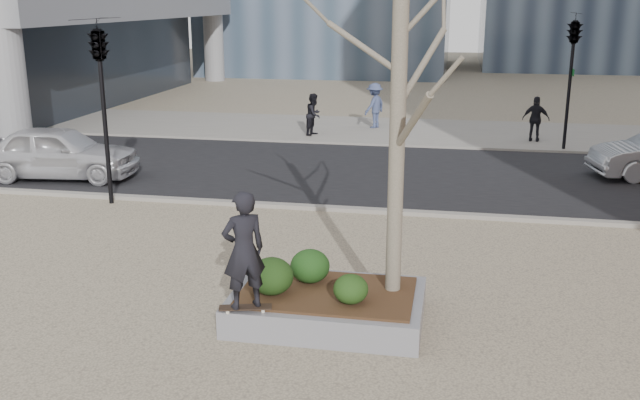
% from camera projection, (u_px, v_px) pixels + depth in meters
% --- Properties ---
extents(ground, '(120.00, 120.00, 0.00)m').
position_uv_depth(ground, '(266.00, 315.00, 11.52)').
color(ground, tan).
rests_on(ground, ground).
extents(street, '(60.00, 8.00, 0.02)m').
position_uv_depth(street, '(354.00, 172.00, 20.96)').
color(street, black).
rests_on(street, ground).
extents(far_sidewalk, '(60.00, 6.00, 0.02)m').
position_uv_depth(far_sidewalk, '(380.00, 130.00, 27.58)').
color(far_sidewalk, gray).
rests_on(far_sidewalk, ground).
extents(planter, '(3.00, 2.00, 0.45)m').
position_uv_depth(planter, '(327.00, 307.00, 11.27)').
color(planter, gray).
rests_on(planter, ground).
extents(planter_mulch, '(2.70, 1.70, 0.04)m').
position_uv_depth(planter_mulch, '(327.00, 292.00, 11.21)').
color(planter_mulch, '#382314').
rests_on(planter_mulch, planter).
extents(sycamore_tree, '(2.80, 2.80, 6.60)m').
position_uv_depth(sycamore_tree, '(399.00, 79.00, 10.41)').
color(sycamore_tree, gray).
rests_on(sycamore_tree, planter_mulch).
extents(shrub_left, '(0.69, 0.69, 0.58)m').
position_uv_depth(shrub_left, '(272.00, 276.00, 11.03)').
color(shrub_left, '#163611').
rests_on(shrub_left, planter_mulch).
extents(shrub_middle, '(0.64, 0.64, 0.54)m').
position_uv_depth(shrub_middle, '(310.00, 266.00, 11.50)').
color(shrub_middle, '#133E14').
rests_on(shrub_middle, planter_mulch).
extents(shrub_right, '(0.53, 0.53, 0.45)m').
position_uv_depth(shrub_right, '(351.00, 289.00, 10.71)').
color(shrub_right, '#1A3812').
rests_on(shrub_right, planter_mulch).
extents(skateboard, '(0.81, 0.39, 0.08)m').
position_uv_depth(skateboard, '(245.00, 309.00, 10.57)').
color(skateboard, black).
rests_on(skateboard, planter).
extents(skateboarder, '(0.77, 0.72, 1.78)m').
position_uv_depth(skateboarder, '(244.00, 250.00, 10.31)').
color(skateboarder, black).
rests_on(skateboarder, skateboard).
extents(police_car, '(4.56, 2.23, 1.50)m').
position_uv_depth(police_car, '(59.00, 152.00, 20.00)').
color(police_car, silver).
rests_on(police_car, street).
extents(pedestrian_a, '(0.77, 0.88, 1.54)m').
position_uv_depth(pedestrian_a, '(314.00, 114.00, 26.36)').
color(pedestrian_a, black).
rests_on(pedestrian_a, far_sidewalk).
extents(pedestrian_b, '(1.10, 1.30, 1.75)m').
position_uv_depth(pedestrian_b, '(374.00, 106.00, 27.84)').
color(pedestrian_b, '#414D75').
rests_on(pedestrian_b, far_sidewalk).
extents(pedestrian_c, '(0.99, 0.56, 1.59)m').
position_uv_depth(pedestrian_c, '(536.00, 119.00, 25.18)').
color(pedestrian_c, black).
rests_on(pedestrian_c, far_sidewalk).
extents(traffic_light_near, '(0.60, 2.48, 4.50)m').
position_uv_depth(traffic_light_near, '(104.00, 114.00, 17.19)').
color(traffic_light_near, black).
rests_on(traffic_light_near, ground).
extents(traffic_light_far, '(0.60, 2.48, 4.50)m').
position_uv_depth(traffic_light_far, '(570.00, 83.00, 23.53)').
color(traffic_light_far, black).
rests_on(traffic_light_far, ground).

